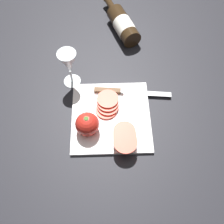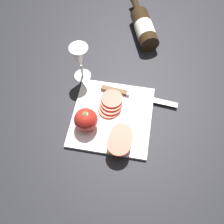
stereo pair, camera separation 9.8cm
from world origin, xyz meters
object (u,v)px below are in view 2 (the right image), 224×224
(wine_bottle, at_px, (144,27))
(knife, at_px, (124,93))
(whole_tomato, at_px, (86,120))
(tomato_slice_stack_near, at_px, (111,104))
(tomato_slice_stack_far, at_px, (120,139))
(wine_glass, at_px, (80,58))

(wine_bottle, height_order, knife, wine_bottle)
(whole_tomato, xyz_separation_m, tomato_slice_stack_near, (-0.10, 0.08, -0.03))
(tomato_slice_stack_far, bearing_deg, tomato_slice_stack_near, -157.78)
(wine_glass, relative_size, knife, 0.55)
(knife, distance_m, tomato_slice_stack_near, 0.08)
(wine_glass, distance_m, knife, 0.22)
(wine_glass, height_order, whole_tomato, wine_glass)
(knife, bearing_deg, wine_glass, 165.34)
(wine_bottle, bearing_deg, knife, -5.96)
(wine_bottle, xyz_separation_m, knife, (0.36, -0.04, -0.02))
(whole_tomato, height_order, tomato_slice_stack_far, whole_tomato)
(whole_tomato, relative_size, knife, 0.29)
(wine_glass, relative_size, tomato_slice_stack_far, 1.17)
(tomato_slice_stack_near, distance_m, tomato_slice_stack_far, 0.15)
(wine_glass, bearing_deg, wine_bottle, 142.02)
(whole_tomato, distance_m, tomato_slice_stack_near, 0.13)
(wine_bottle, bearing_deg, tomato_slice_stack_far, -2.01)
(whole_tomato, height_order, knife, whole_tomato)
(wine_bottle, relative_size, tomato_slice_stack_far, 2.21)
(tomato_slice_stack_near, bearing_deg, wine_bottle, 169.54)
(whole_tomato, distance_m, knife, 0.21)
(wine_bottle, distance_m, wine_glass, 0.37)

